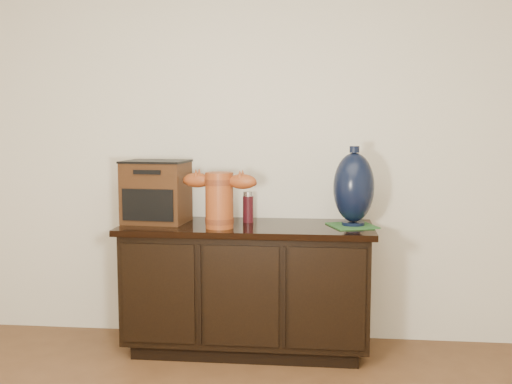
# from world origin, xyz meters

# --- Properties ---
(room) EXTENTS (5.00, 5.00, 5.00)m
(room) POSITION_xyz_m (0.00, 0.00, 1.30)
(room) COLOR brown
(room) RESTS_ON ground
(sideboard) EXTENTS (1.46, 0.56, 0.75)m
(sideboard) POSITION_xyz_m (0.00, 2.23, 0.39)
(sideboard) COLOR black
(sideboard) RESTS_ON ground
(terracotta_vessel) EXTENTS (0.45, 0.19, 0.31)m
(terracotta_vessel) POSITION_xyz_m (-0.14, 2.10, 0.93)
(terracotta_vessel) COLOR #9C471C
(terracotta_vessel) RESTS_ON sideboard
(tv_radio) EXTENTS (0.39, 0.33, 0.37)m
(tv_radio) POSITION_xyz_m (-0.55, 2.26, 0.94)
(tv_radio) COLOR #3A200E
(tv_radio) RESTS_ON sideboard
(green_mat) EXTENTS (0.31, 0.31, 0.01)m
(green_mat) POSITION_xyz_m (0.61, 2.24, 0.76)
(green_mat) COLOR #2A5E2A
(green_mat) RESTS_ON sideboard
(lamp_base) EXTENTS (0.30, 0.30, 0.45)m
(lamp_base) POSITION_xyz_m (0.61, 2.24, 0.98)
(lamp_base) COLOR black
(lamp_base) RESTS_ON green_mat
(spray_can) EXTENTS (0.06, 0.06, 0.18)m
(spray_can) POSITION_xyz_m (-0.00, 2.32, 0.85)
(spray_can) COLOR maroon
(spray_can) RESTS_ON sideboard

